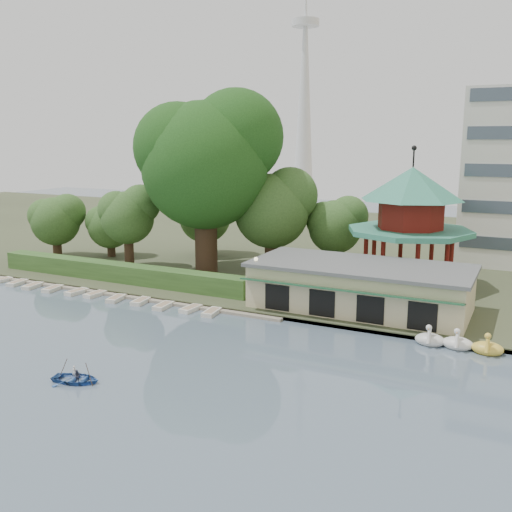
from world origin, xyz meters
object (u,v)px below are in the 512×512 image
Objects in this scene: dock at (122,294)px; big_tree at (207,156)px; boathouse at (360,286)px; rowboat_with_passengers at (76,375)px; pavilion at (411,215)px.

dock is 1.73× the size of big_tree.
boathouse is 22.48m from big_tree.
rowboat_with_passengers is (10.39, -17.05, 0.32)m from dock.
big_tree is 31.57m from rowboat_with_passengers.
rowboat_with_passengers is at bearing -75.60° from big_tree.
pavilion is at bearing 78.72° from boathouse.
dock is at bearing -106.12° from big_tree.
big_tree is (-18.82, 6.25, 10.59)m from boathouse.
rowboat_with_passengers reaches higher than dock.
rowboat_with_passengers is at bearing -118.01° from boathouse.
big_tree is at bearing -169.71° from pavilion.
pavilion is 2.79× the size of rowboat_with_passengers.
big_tree reaches higher than pavilion.
pavilion is (2.00, 10.03, 5.11)m from boathouse.
boathouse reaches higher than dock.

